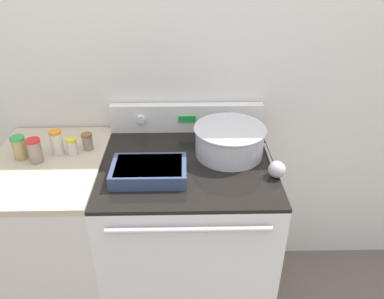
# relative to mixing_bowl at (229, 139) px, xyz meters

# --- Properties ---
(kitchen_wall) EXTENTS (8.00, 0.05, 2.50)m
(kitchen_wall) POSITION_rel_mixing_bowl_xyz_m (-0.20, 0.31, 0.22)
(kitchen_wall) COLOR silver
(kitchen_wall) RESTS_ON ground_plane
(stove_range) EXTENTS (0.80, 0.73, 0.95)m
(stove_range) POSITION_rel_mixing_bowl_xyz_m (-0.20, -0.08, -0.56)
(stove_range) COLOR white
(stove_range) RESTS_ON ground_plane
(control_panel) EXTENTS (0.80, 0.07, 0.15)m
(control_panel) POSITION_rel_mixing_bowl_xyz_m (-0.20, 0.25, -0.00)
(control_panel) COLOR white
(control_panel) RESTS_ON stove_range
(side_counter) EXTENTS (0.52, 0.70, 0.96)m
(side_counter) POSITION_rel_mixing_bowl_xyz_m (-0.86, -0.08, -0.55)
(side_counter) COLOR silver
(side_counter) RESTS_ON ground_plane
(mixing_bowl) EXTENTS (0.34, 0.34, 0.14)m
(mixing_bowl) POSITION_rel_mixing_bowl_xyz_m (0.00, 0.00, 0.00)
(mixing_bowl) COLOR silver
(mixing_bowl) RESTS_ON stove_range
(casserole_dish) EXTENTS (0.32, 0.21, 0.06)m
(casserole_dish) POSITION_rel_mixing_bowl_xyz_m (-0.37, -0.19, -0.04)
(casserole_dish) COLOR #38476B
(casserole_dish) RESTS_ON stove_range
(ladle) EXTENTS (0.08, 0.31, 0.08)m
(ladle) POSITION_rel_mixing_bowl_xyz_m (0.19, -0.18, -0.05)
(ladle) COLOR #B7B7B7
(ladle) RESTS_ON stove_range
(spice_jar_brown_cap) EXTENTS (0.05, 0.05, 0.08)m
(spice_jar_brown_cap) POSITION_rel_mixing_bowl_xyz_m (-0.68, 0.04, -0.03)
(spice_jar_brown_cap) COLOR gray
(spice_jar_brown_cap) RESTS_ON side_counter
(spice_jar_yellow_cap) EXTENTS (0.05, 0.05, 0.08)m
(spice_jar_yellow_cap) POSITION_rel_mixing_bowl_xyz_m (-0.74, -0.01, -0.03)
(spice_jar_yellow_cap) COLOR beige
(spice_jar_yellow_cap) RESTS_ON side_counter
(spice_jar_orange_cap) EXTENTS (0.06, 0.06, 0.12)m
(spice_jar_orange_cap) POSITION_rel_mixing_bowl_xyz_m (-0.81, -0.00, -0.01)
(spice_jar_orange_cap) COLOR beige
(spice_jar_orange_cap) RESTS_ON side_counter
(spice_jar_red_cap) EXTENTS (0.06, 0.06, 0.11)m
(spice_jar_red_cap) POSITION_rel_mixing_bowl_xyz_m (-0.89, -0.07, -0.01)
(spice_jar_red_cap) COLOR gray
(spice_jar_red_cap) RESTS_ON side_counter
(spice_jar_green_cap) EXTENTS (0.06, 0.06, 0.11)m
(spice_jar_green_cap) POSITION_rel_mixing_bowl_xyz_m (-0.97, -0.04, -0.01)
(spice_jar_green_cap) COLOR tan
(spice_jar_green_cap) RESTS_ON side_counter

